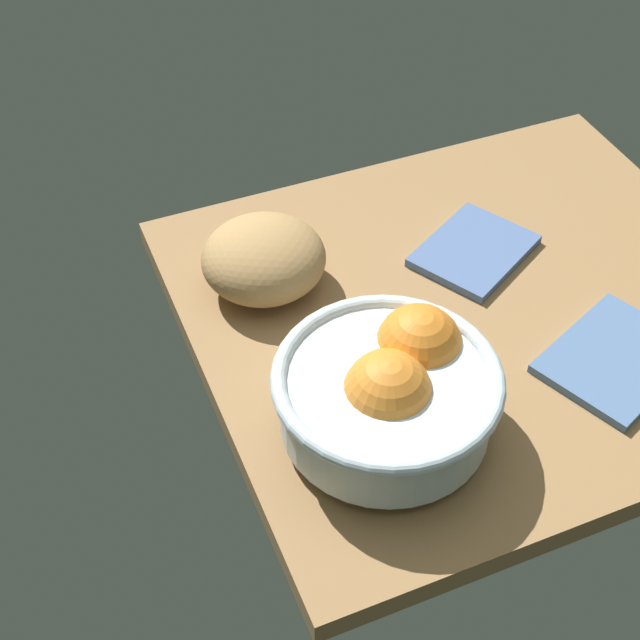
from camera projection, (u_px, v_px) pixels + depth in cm
name	position (u px, v px, depth cm)	size (l,w,h in cm)	color
ground_plane	(479.00, 314.00, 108.69)	(65.41, 58.69, 3.00)	olive
fruit_bowl	(391.00, 389.00, 91.06)	(22.53, 22.53, 11.07)	silver
bread_loaf	(264.00, 259.00, 107.02)	(14.35, 13.82, 8.23)	#AE8451
napkin_folded	(474.00, 251.00, 113.39)	(14.00, 10.75, 1.11)	#4E6899
napkin_spare	(616.00, 359.00, 100.92)	(15.66, 11.98, 1.06)	#4D6B98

